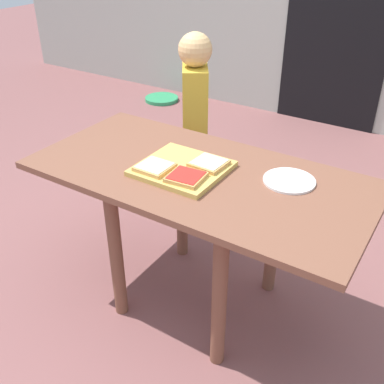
{
  "coord_description": "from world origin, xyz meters",
  "views": [
    {
      "loc": [
        0.87,
        -1.42,
        1.63
      ],
      "look_at": [
        -0.03,
        0.0,
        0.61
      ],
      "focal_mm": 42.28,
      "sensor_mm": 36.0,
      "label": 1
    }
  ],
  "objects_px": {
    "dining_table": "(198,194)",
    "pizza_slice_near_left": "(155,167)",
    "plate_white_right": "(289,181)",
    "child_left": "(195,115)",
    "pizza_slice_near_right": "(186,177)",
    "pizza_slice_far_right": "(209,163)",
    "cutting_board": "(182,169)",
    "garden_hose_coil": "(162,99)"
  },
  "relations": [
    {
      "from": "cutting_board",
      "to": "child_left",
      "type": "xyz_separation_m",
      "value": [
        -0.38,
        0.7,
        -0.07
      ]
    },
    {
      "from": "cutting_board",
      "to": "child_left",
      "type": "distance_m",
      "value": 0.8
    },
    {
      "from": "dining_table",
      "to": "child_left",
      "type": "bearing_deg",
      "value": 123.25
    },
    {
      "from": "pizza_slice_far_right",
      "to": "cutting_board",
      "type": "bearing_deg",
      "value": -142.64
    },
    {
      "from": "child_left",
      "to": "pizza_slice_far_right",
      "type": "bearing_deg",
      "value": -53.48
    },
    {
      "from": "cutting_board",
      "to": "garden_hose_coil",
      "type": "distance_m",
      "value": 2.97
    },
    {
      "from": "dining_table",
      "to": "pizza_slice_far_right",
      "type": "distance_m",
      "value": 0.15
    },
    {
      "from": "pizza_slice_near_left",
      "to": "plate_white_right",
      "type": "xyz_separation_m",
      "value": [
        0.5,
        0.24,
        -0.03
      ]
    },
    {
      "from": "plate_white_right",
      "to": "child_left",
      "type": "distance_m",
      "value": 0.96
    },
    {
      "from": "dining_table",
      "to": "pizza_slice_near_right",
      "type": "distance_m",
      "value": 0.18
    },
    {
      "from": "pizza_slice_near_right",
      "to": "pizza_slice_far_right",
      "type": "relative_size",
      "value": 1.04
    },
    {
      "from": "child_left",
      "to": "garden_hose_coil",
      "type": "bearing_deg",
      "value": 131.74
    },
    {
      "from": "pizza_slice_near_right",
      "to": "pizza_slice_near_left",
      "type": "height_order",
      "value": "same"
    },
    {
      "from": "dining_table",
      "to": "pizza_slice_near_left",
      "type": "distance_m",
      "value": 0.23
    },
    {
      "from": "pizza_slice_near_left",
      "to": "pizza_slice_far_right",
      "type": "height_order",
      "value": "same"
    },
    {
      "from": "cutting_board",
      "to": "child_left",
      "type": "relative_size",
      "value": 0.31
    },
    {
      "from": "cutting_board",
      "to": "plate_white_right",
      "type": "xyz_separation_m",
      "value": [
        0.42,
        0.16,
        -0.01
      ]
    },
    {
      "from": "cutting_board",
      "to": "pizza_slice_near_right",
      "type": "height_order",
      "value": "pizza_slice_near_right"
    },
    {
      "from": "plate_white_right",
      "to": "child_left",
      "type": "bearing_deg",
      "value": 145.58
    },
    {
      "from": "pizza_slice_near_left",
      "to": "child_left",
      "type": "relative_size",
      "value": 0.12
    },
    {
      "from": "cutting_board",
      "to": "garden_hose_coil",
      "type": "xyz_separation_m",
      "value": [
        -1.78,
        2.27,
        -0.71
      ]
    },
    {
      "from": "dining_table",
      "to": "pizza_slice_far_right",
      "type": "xyz_separation_m",
      "value": [
        0.03,
        0.04,
        0.14
      ]
    },
    {
      "from": "pizza_slice_far_right",
      "to": "pizza_slice_near_left",
      "type": "bearing_deg",
      "value": -139.18
    },
    {
      "from": "pizza_slice_near_left",
      "to": "cutting_board",
      "type": "bearing_deg",
      "value": 44.17
    },
    {
      "from": "plate_white_right",
      "to": "child_left",
      "type": "height_order",
      "value": "child_left"
    },
    {
      "from": "pizza_slice_near_right",
      "to": "pizza_slice_near_left",
      "type": "bearing_deg",
      "value": 179.57
    },
    {
      "from": "plate_white_right",
      "to": "garden_hose_coil",
      "type": "relative_size",
      "value": 0.61
    },
    {
      "from": "dining_table",
      "to": "garden_hose_coil",
      "type": "relative_size",
      "value": 4.21
    },
    {
      "from": "pizza_slice_near_left",
      "to": "pizza_slice_far_right",
      "type": "bearing_deg",
      "value": 40.82
    },
    {
      "from": "dining_table",
      "to": "plate_white_right",
      "type": "xyz_separation_m",
      "value": [
        0.35,
        0.13,
        0.11
      ]
    },
    {
      "from": "pizza_slice_far_right",
      "to": "child_left",
      "type": "xyz_separation_m",
      "value": [
        -0.47,
        0.63,
        -0.09
      ]
    },
    {
      "from": "cutting_board",
      "to": "dining_table",
      "type": "bearing_deg",
      "value": 23.37
    },
    {
      "from": "cutting_board",
      "to": "plate_white_right",
      "type": "height_order",
      "value": "cutting_board"
    },
    {
      "from": "dining_table",
      "to": "pizza_slice_near_left",
      "type": "bearing_deg",
      "value": -143.52
    },
    {
      "from": "plate_white_right",
      "to": "garden_hose_coil",
      "type": "height_order",
      "value": "plate_white_right"
    },
    {
      "from": "dining_table",
      "to": "cutting_board",
      "type": "xyz_separation_m",
      "value": [
        -0.06,
        -0.03,
        0.12
      ]
    },
    {
      "from": "pizza_slice_far_right",
      "to": "dining_table",
      "type": "bearing_deg",
      "value": -122.95
    },
    {
      "from": "pizza_slice_near_left",
      "to": "pizza_slice_far_right",
      "type": "distance_m",
      "value": 0.23
    },
    {
      "from": "pizza_slice_near_left",
      "to": "plate_white_right",
      "type": "height_order",
      "value": "pizza_slice_near_left"
    },
    {
      "from": "cutting_board",
      "to": "garden_hose_coil",
      "type": "relative_size",
      "value": 1.03
    },
    {
      "from": "garden_hose_coil",
      "to": "cutting_board",
      "type": "bearing_deg",
      "value": -51.91
    },
    {
      "from": "dining_table",
      "to": "pizza_slice_near_left",
      "type": "xyz_separation_m",
      "value": [
        -0.15,
        -0.11,
        0.14
      ]
    }
  ]
}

